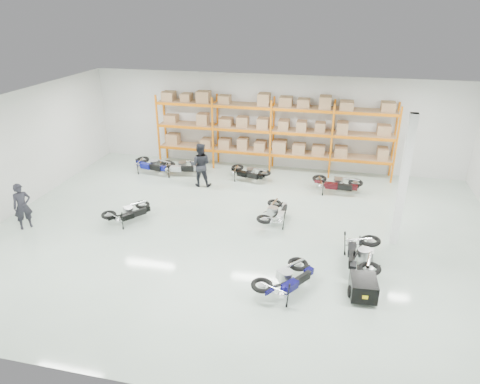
% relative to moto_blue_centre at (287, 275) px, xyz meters
% --- Properties ---
extents(room, '(18.00, 18.00, 18.00)m').
position_rel_moto_blue_centre_xyz_m(room, '(-1.94, 3.02, 1.69)').
color(room, silver).
rests_on(room, ground).
extents(pallet_rack, '(11.28, 0.98, 3.62)m').
position_rel_moto_blue_centre_xyz_m(pallet_rack, '(-1.94, 9.47, 1.70)').
color(pallet_rack, orange).
rests_on(pallet_rack, ground).
extents(structural_column, '(0.25, 0.25, 4.50)m').
position_rel_moto_blue_centre_xyz_m(structural_column, '(3.26, 3.52, 1.69)').
color(structural_column, white).
rests_on(structural_column, ground).
extents(moto_blue_centre, '(1.78, 2.02, 1.18)m').
position_rel_moto_blue_centre_xyz_m(moto_blue_centre, '(0.00, 0.00, 0.00)').
color(moto_blue_centre, '#090643').
rests_on(moto_blue_centre, ground).
extents(moto_silver_left, '(1.03, 1.77, 1.09)m').
position_rel_moto_blue_centre_xyz_m(moto_silver_left, '(-0.94, 4.08, -0.04)').
color(moto_silver_left, silver).
rests_on(moto_silver_left, ground).
extents(moto_black_far_left, '(1.65, 1.79, 1.06)m').
position_rel_moto_blue_centre_xyz_m(moto_black_far_left, '(-6.28, 2.92, -0.06)').
color(moto_black_far_left, black).
rests_on(moto_black_far_left, ground).
extents(moto_touring_right, '(1.09, 2.02, 1.27)m').
position_rel_moto_blue_centre_xyz_m(moto_touring_right, '(2.11, 1.75, 0.04)').
color(moto_touring_right, black).
rests_on(moto_touring_right, ground).
extents(trailer, '(0.79, 1.50, 0.62)m').
position_rel_moto_blue_centre_xyz_m(trailer, '(2.11, 0.16, -0.19)').
color(trailer, black).
rests_on(trailer, ground).
extents(moto_back_a, '(2.04, 1.36, 1.21)m').
position_rel_moto_blue_centre_xyz_m(moto_back_a, '(-7.40, 7.76, 0.01)').
color(moto_back_a, navy).
rests_on(moto_back_a, ground).
extents(moto_back_b, '(1.91, 1.14, 1.16)m').
position_rel_moto_blue_centre_xyz_m(moto_back_b, '(-6.00, 7.86, -0.01)').
color(moto_back_b, '#A7ABB1').
rests_on(moto_back_b, ground).
extents(moto_back_c, '(1.88, 1.31, 1.10)m').
position_rel_moto_blue_centre_xyz_m(moto_back_c, '(-2.73, 7.86, -0.04)').
color(moto_back_c, black).
rests_on(moto_back_c, ground).
extents(moto_back_d, '(1.92, 1.07, 1.20)m').
position_rel_moto_blue_centre_xyz_m(moto_back_d, '(1.24, 7.35, 0.01)').
color(moto_back_d, '#390B10').
rests_on(moto_back_d, ground).
extents(person_left, '(0.72, 0.74, 1.71)m').
position_rel_moto_blue_centre_xyz_m(person_left, '(-9.74, 1.67, 0.30)').
color(person_left, black).
rests_on(person_left, ground).
extents(person_back, '(1.05, 0.87, 1.97)m').
position_rel_moto_blue_centre_xyz_m(person_back, '(-4.70, 6.82, 0.43)').
color(person_back, black).
rests_on(person_back, ground).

